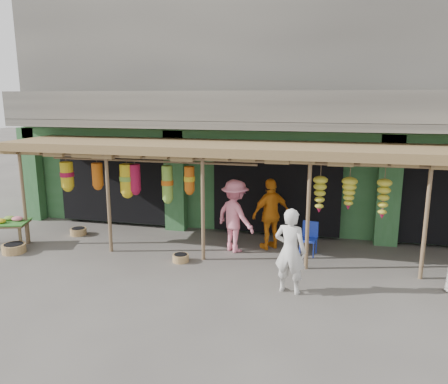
% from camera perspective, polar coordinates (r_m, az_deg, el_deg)
% --- Properties ---
extents(ground, '(80.00, 80.00, 0.00)m').
position_cam_1_polar(ground, '(10.84, 5.34, -9.05)').
color(ground, '#514C47').
rests_on(ground, ground).
extents(building, '(16.40, 6.80, 7.00)m').
position_cam_1_polar(building, '(14.95, 8.32, 10.00)').
color(building, gray).
rests_on(building, ground).
extents(awning, '(14.00, 2.70, 2.79)m').
position_cam_1_polar(awning, '(11.00, 5.43, 5.18)').
color(awning, brown).
rests_on(awning, ground).
extents(flower_table, '(1.50, 1.14, 0.79)m').
position_cam_1_polar(flower_table, '(13.10, -26.92, -3.64)').
color(flower_table, brown).
rests_on(flower_table, ground).
extents(blue_chair, '(0.46, 0.47, 0.84)m').
position_cam_1_polar(blue_chair, '(11.38, 11.07, -5.68)').
color(blue_chair, '#1B32B1').
rests_on(blue_chair, ground).
extents(basket_left, '(0.47, 0.47, 0.19)m').
position_cam_1_polar(basket_left, '(13.47, -18.48, -4.92)').
color(basket_left, olive).
rests_on(basket_left, ground).
extents(basket_mid, '(0.77, 0.77, 0.23)m').
position_cam_1_polar(basket_mid, '(12.59, -25.75, -6.66)').
color(basket_mid, '#A5854A').
rests_on(basket_mid, ground).
extents(basket_right, '(0.53, 0.53, 0.18)m').
position_cam_1_polar(basket_right, '(10.82, -5.68, -8.58)').
color(basket_right, '#9A7747').
rests_on(basket_right, ground).
extents(person_front, '(0.73, 0.56, 1.78)m').
position_cam_1_polar(person_front, '(9.00, 8.63, -7.62)').
color(person_front, silver).
rests_on(person_front, ground).
extents(person_vendor, '(1.14, 1.07, 1.88)m').
position_cam_1_polar(person_vendor, '(11.50, 6.16, -2.87)').
color(person_vendor, orange).
rests_on(person_vendor, ground).
extents(person_shopper, '(1.40, 1.27, 1.89)m').
position_cam_1_polar(person_shopper, '(11.25, 1.46, -3.14)').
color(person_shopper, pink).
rests_on(person_shopper, ground).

